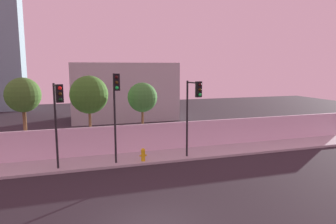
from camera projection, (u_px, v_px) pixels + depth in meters
name	position (u px, v px, depth m)	size (l,w,h in m)	color
sidewalk	(116.00, 160.00, 18.31)	(36.00, 2.40, 0.15)	#B0B0B0
perimeter_wall	(113.00, 140.00, 19.39)	(36.00, 0.18, 1.80)	silver
traffic_light_left	(193.00, 103.00, 17.92)	(0.49, 1.40, 4.67)	black
traffic_light_center	(116.00, 100.00, 16.66)	(0.34, 1.17, 5.14)	black
traffic_light_right	(58.00, 108.00, 15.61)	(0.56, 1.52, 4.64)	black
fire_hydrant	(143.00, 154.00, 17.93)	(0.44, 0.26, 0.77)	gold
roadside_tree_midleft	(23.00, 96.00, 18.45)	(2.11, 2.11, 5.01)	brown
roadside_tree_midright	(89.00, 95.00, 19.63)	(2.45, 2.45, 5.09)	brown
roadside_tree_rightmost	(142.00, 98.00, 20.72)	(2.01, 2.01, 4.60)	brown
low_building_distant	(123.00, 91.00, 33.18)	(10.97, 6.00, 6.05)	#A5A5A5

